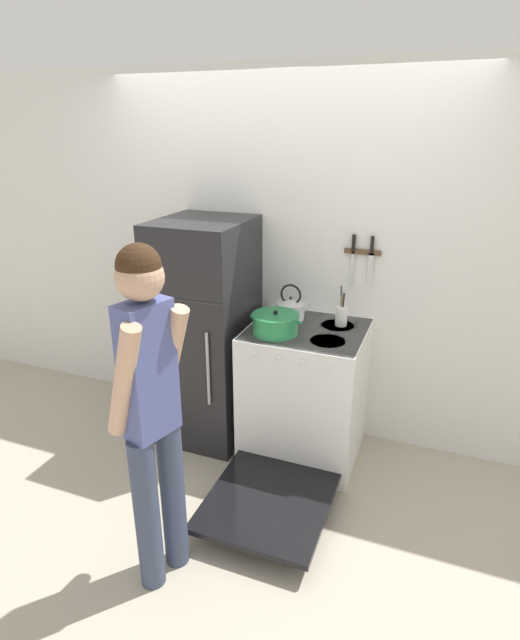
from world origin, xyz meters
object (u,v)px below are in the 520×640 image
at_px(person, 151,406).
at_px(refrigerator, 206,332).
at_px(stove_range, 303,395).
at_px(utensil_jar, 341,315).
at_px(dutch_oven_pot, 275,324).
at_px(tea_kettle, 291,309).

bearing_deg(person, refrigerator, 32.69).
xyz_separation_m(stove_range, utensil_jar, (0.19, 0.18, 0.54)).
bearing_deg(dutch_oven_pot, tea_kettle, 87.25).
bearing_deg(utensil_jar, stove_range, -135.67).
height_order(dutch_oven_pot, utensil_jar, utensil_jar).
distance_m(dutch_oven_pot, tea_kettle, 0.28).
bearing_deg(person, tea_kettle, 7.74).
height_order(stove_range, person, person).
height_order(refrigerator, stove_range, refrigerator).
relative_size(dutch_oven_pot, utensil_jar, 1.27).
bearing_deg(dutch_oven_pot, person, -100.09).
bearing_deg(tea_kettle, dutch_oven_pot, -92.75).
bearing_deg(stove_range, person, -106.89).
bearing_deg(refrigerator, dutch_oven_pot, -14.28).
xyz_separation_m(stove_range, person, (-0.37, -1.22, 0.52)).
height_order(stove_range, dutch_oven_pot, dutch_oven_pot).
relative_size(refrigerator, tea_kettle, 6.43).
distance_m(refrigerator, person, 1.33).
distance_m(stove_range, person, 1.38).
xyz_separation_m(dutch_oven_pot, utensil_jar, (0.36, 0.28, 0.01)).
bearing_deg(refrigerator, tea_kettle, 12.56).
height_order(refrigerator, tea_kettle, refrigerator).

